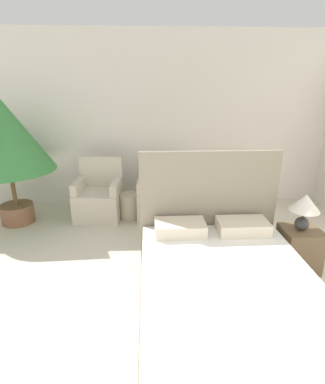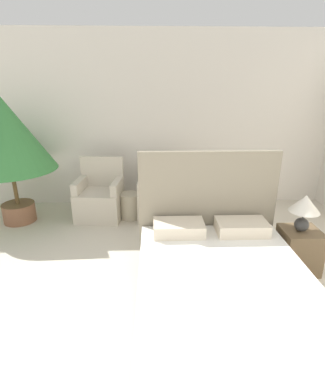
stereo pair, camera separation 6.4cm
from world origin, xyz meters
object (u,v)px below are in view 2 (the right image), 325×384
Objects in this scene: side_table at (130,206)px; nightstand at (298,250)px; bed at (223,289)px; potted_palm at (6,137)px; table_lamp at (305,207)px; armchair_near_window_left at (100,200)px; armchair_near_window_right at (161,199)px.

nightstand is at bearing -36.59° from side_table.
nightstand is (1.04, 0.71, -0.03)m from bed.
table_lamp is (3.78, -1.46, -0.54)m from potted_palm.
bed reaches higher than nightstand.
table_lamp is at bearing -21.17° from potted_palm.
side_table is at bearing 2.17° from potted_palm.
armchair_near_window_left is 0.98m from armchair_near_window_right.
potted_palm is 4.52× the size of table_lamp.
side_table is (-1.00, 2.23, -0.08)m from bed.
bed is 1.34m from table_lamp.
bed is at bearing -50.43° from armchair_near_window_left.
armchair_near_window_right is 1.87× the size of nightstand.
armchair_near_window_right is 2.25× the size of table_lamp.
side_table is at bearing 2.64° from armchair_near_window_left.
armchair_near_window_right reaches higher than nightstand.
table_lamp is at bearing 34.36° from bed.
table_lamp is at bearing -42.19° from armchair_near_window_right.
armchair_near_window_left is at bearing 123.49° from bed.
armchair_near_window_right is 2.31× the size of side_table.
potted_palm reaches higher than armchair_near_window_left.
bed is at bearing -73.92° from armchair_near_window_right.
armchair_near_window_left reaches higher than side_table.
bed reaches higher than armchair_near_window_right.
nightstand is at bearing -25.33° from armchair_near_window_left.
armchair_near_window_right is at bearing 102.74° from bed.
potted_palm is 2.09m from side_table.
bed is 1.09× the size of potted_palm.
armchair_near_window_left is at bearing 4.33° from potted_palm.
bed reaches higher than table_lamp.
bed is at bearing -145.80° from nightstand.
nightstand is 2.55m from side_table.
side_table is (-2.05, 1.52, -0.05)m from nightstand.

